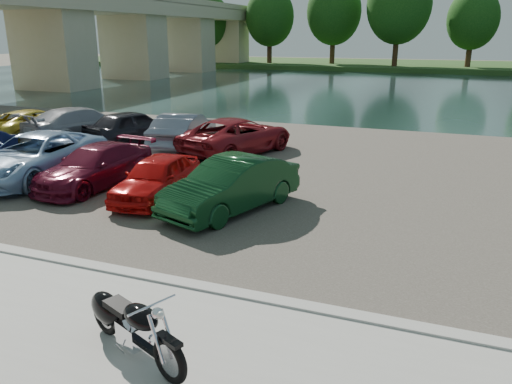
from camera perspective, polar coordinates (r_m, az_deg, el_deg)
ground at (r=8.12m, az=-13.67°, el=-17.26°), size 200.00×200.00×0.00m
kerb at (r=9.53m, az=-6.88°, el=-10.75°), size 60.00×0.30×0.14m
parking_lot at (r=17.47m, az=6.82°, el=2.33°), size 60.00×18.00×0.04m
river at (r=45.79m, az=15.98°, el=11.17°), size 120.00×40.00×0.00m
far_bank at (r=77.61m, az=18.33°, el=13.54°), size 120.00×24.00×0.60m
bridge at (r=56.38m, az=-14.52°, el=17.99°), size 7.00×56.00×8.55m
far_trees at (r=71.24m, az=22.29°, el=18.68°), size 70.25×10.68×12.52m
motorcycle at (r=7.76m, az=-14.55°, el=-14.17°), size 2.21×1.15×1.05m
car_2 at (r=17.80m, az=-23.88°, el=3.72°), size 2.71×5.39×1.46m
car_3 at (r=16.27m, az=-17.90°, el=2.81°), size 2.17×4.47×1.25m
car_4 at (r=14.55m, az=-11.26°, el=1.65°), size 1.75×3.78×1.25m
car_5 at (r=13.27m, az=-2.82°, el=0.78°), size 2.77×4.52×1.41m
car_6 at (r=24.91m, az=-23.92°, el=7.13°), size 2.67×4.97×1.33m
car_7 at (r=23.41m, az=-19.25°, el=7.32°), size 3.44×5.64×1.53m
car_8 at (r=22.29m, az=-13.93°, el=7.25°), size 2.96×4.65×1.48m
car_9 at (r=20.94m, az=-8.28°, el=6.94°), size 2.27×4.68×1.48m
car_10 at (r=19.83m, az=-2.19°, el=6.46°), size 3.75×5.63×1.43m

